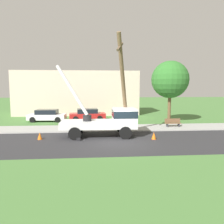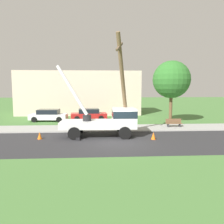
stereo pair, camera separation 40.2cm
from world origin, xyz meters
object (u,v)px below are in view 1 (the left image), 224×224
traffic_cone_ahead (154,136)px  traffic_cone_behind (40,136)px  parked_sedan_white (47,115)px  parked_sedan_red (87,114)px  leaning_utility_pole (123,86)px  utility_truck (109,119)px  roadside_tree_near (170,80)px  traffic_cone_curbside (122,130)px  park_bench (173,123)px

traffic_cone_ahead → traffic_cone_behind: 8.97m
parked_sedan_white → parked_sedan_red: same height
leaning_utility_pole → traffic_cone_behind: 7.82m
utility_truck → roadside_tree_near: 10.47m
utility_truck → traffic_cone_ahead: utility_truck is taller
parked_sedan_white → roadside_tree_near: roadside_tree_near is taller
traffic_cone_behind → traffic_cone_curbside: same height
traffic_cone_curbside → park_bench: park_bench is taller
traffic_cone_ahead → leaning_utility_pole: bearing=145.3°
parked_sedan_red → park_bench: (8.80, -5.82, -0.25)m
parked_sedan_white → park_bench: parked_sedan_white is taller
traffic_cone_ahead → parked_sedan_red: size_ratio=0.12×
leaning_utility_pole → parked_sedan_white: 12.25m
roadside_tree_near → parked_sedan_red: bearing=164.0°
traffic_cone_behind → park_bench: 12.93m
leaning_utility_pole → roadside_tree_near: size_ratio=1.17×
parked_sedan_red → park_bench: size_ratio=2.84×
leaning_utility_pole → traffic_cone_curbside: 4.00m
parked_sedan_white → parked_sedan_red: bearing=7.0°
traffic_cone_curbside → parked_sedan_red: (-3.28, 8.26, 0.43)m
traffic_cone_behind → traffic_cone_curbside: size_ratio=1.00×
parked_sedan_white → utility_truck: bearing=-51.5°
utility_truck → traffic_cone_behind: utility_truck is taller
utility_truck → traffic_cone_behind: bearing=-171.6°
leaning_utility_pole → traffic_cone_ahead: 4.77m
traffic_cone_behind → parked_sedan_white: bearing=98.3°
traffic_cone_curbside → parked_sedan_white: parked_sedan_white is taller
roadside_tree_near → traffic_cone_curbside: bearing=-138.2°
traffic_cone_curbside → roadside_tree_near: bearing=41.8°
traffic_cone_behind → traffic_cone_curbside: (6.71, 1.75, 0.00)m
leaning_utility_pole → park_bench: (5.52, 3.29, -3.73)m
traffic_cone_behind → utility_truck: bearing=8.4°
utility_truck → parked_sedan_red: utility_truck is taller
traffic_cone_ahead → traffic_cone_curbside: same height
traffic_cone_ahead → parked_sedan_white: (-10.33, 10.07, 0.43)m
utility_truck → park_bench: utility_truck is taller
traffic_cone_behind → parked_sedan_red: (3.43, 10.01, 0.43)m
parked_sedan_white → park_bench: bearing=-21.0°
park_bench → traffic_cone_behind: bearing=-161.1°
roadside_tree_near → leaning_utility_pole: bearing=-134.1°
traffic_cone_behind → leaning_utility_pole: bearing=7.6°
traffic_cone_ahead → traffic_cone_curbside: bearing=133.1°
parked_sedan_white → park_bench: size_ratio=2.81×
traffic_cone_behind → parked_sedan_red: parked_sedan_red is taller
traffic_cone_curbside → roadside_tree_near: 9.53m
park_bench → roadside_tree_near: roadside_tree_near is taller
parked_sedan_red → parked_sedan_white: bearing=-173.0°
parked_sedan_white → traffic_cone_behind: bearing=-81.7°
traffic_cone_curbside → roadside_tree_near: roadside_tree_near is taller
leaning_utility_pole → traffic_cone_ahead: bearing=-34.7°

